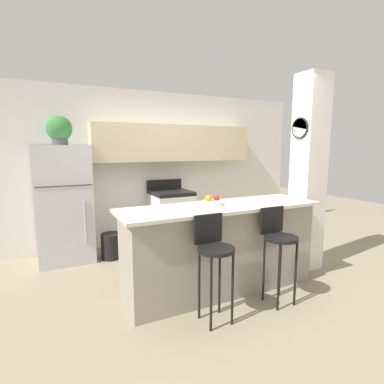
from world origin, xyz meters
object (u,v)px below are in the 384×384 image
object	(u,v)px
refrigerator	(64,204)
stove_range	(171,217)
bar_stool_right	(278,240)
potted_plant_on_fridge	(59,130)
bar_stool_left	(214,252)
trash_bin	(111,246)
fruit_bowl	(213,202)

from	to	relation	value
refrigerator	stove_range	distance (m)	1.69
refrigerator	bar_stool_right	world-z (taller)	refrigerator
potted_plant_on_fridge	bar_stool_left	bearing A→B (deg)	-63.35
stove_range	bar_stool_left	size ratio (longest dim) A/B	1.07
stove_range	bar_stool_right	world-z (taller)	stove_range
stove_range	trash_bin	size ratio (longest dim) A/B	2.82
bar_stool_right	fruit_bowl	world-z (taller)	fruit_bowl
stove_range	potted_plant_on_fridge	size ratio (longest dim) A/B	2.67
bar_stool_left	potted_plant_on_fridge	distance (m)	2.80
refrigerator	potted_plant_on_fridge	world-z (taller)	potted_plant_on_fridge
fruit_bowl	refrigerator	bearing A→B (deg)	130.00
bar_stool_left	potted_plant_on_fridge	world-z (taller)	potted_plant_on_fridge
bar_stool_left	fruit_bowl	world-z (taller)	fruit_bowl
stove_range	bar_stool_left	world-z (taller)	stove_range
bar_stool_right	fruit_bowl	bearing A→B (deg)	130.58
bar_stool_left	trash_bin	distance (m)	2.17
stove_range	fruit_bowl	distance (m)	1.83
refrigerator	trash_bin	bearing A→B (deg)	-20.71
refrigerator	potted_plant_on_fridge	distance (m)	1.04
potted_plant_on_fridge	fruit_bowl	bearing A→B (deg)	-50.00
refrigerator	potted_plant_on_fridge	xyz separation A→B (m)	(-0.00, 0.00, 1.04)
stove_range	bar_stool_right	size ratio (longest dim) A/B	1.07
refrigerator	fruit_bowl	xyz separation A→B (m)	(1.44, -1.71, 0.20)
bar_stool_right	potted_plant_on_fridge	world-z (taller)	potted_plant_on_fridge
refrigerator	trash_bin	size ratio (longest dim) A/B	4.35
trash_bin	bar_stool_left	bearing A→B (deg)	-74.98
refrigerator	potted_plant_on_fridge	bearing A→B (deg)	119.11
stove_range	bar_stool_right	bearing A→B (deg)	-83.41
bar_stool_left	trash_bin	world-z (taller)	bar_stool_left
bar_stool_right	trash_bin	bearing A→B (deg)	122.91
fruit_bowl	stove_range	bearing A→B (deg)	83.13
stove_range	trash_bin	xyz separation A→B (m)	(-1.06, -0.23, -0.27)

